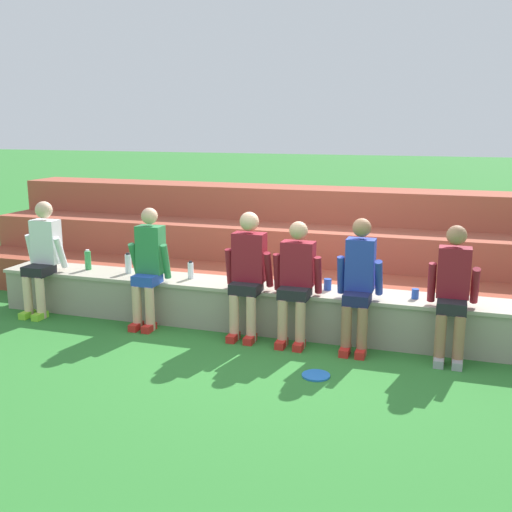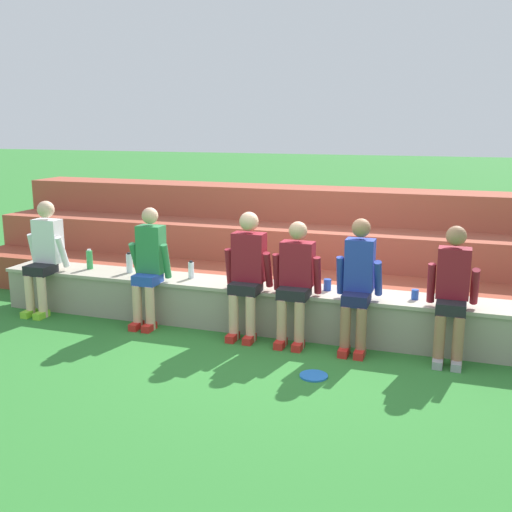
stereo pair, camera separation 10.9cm
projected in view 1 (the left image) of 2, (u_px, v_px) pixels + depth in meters
The scene contains 15 objects.
ground_plane at pixel (289, 340), 6.84m from camera, with size 80.00×80.00×0.00m, color #2D752D.
stone_seating_wall at pixel (296, 309), 7.04m from camera, with size 7.66×0.60×0.53m.
brick_bleachers at pixel (328, 254), 8.66m from camera, with size 10.27×2.27×1.44m.
person_far_left at pixel (42, 254), 7.67m from camera, with size 0.52×0.57×1.42m.
person_left_of_center at pixel (148, 265), 7.18m from camera, with size 0.49×0.48×1.41m.
person_center at pixel (247, 270), 6.81m from camera, with size 0.54×0.49×1.42m.
person_right_of_center at pixel (296, 279), 6.64m from camera, with size 0.54×0.50×1.34m.
person_far_right at pixel (359, 282), 6.43m from camera, with size 0.48×0.52×1.41m.
person_rightmost_edge at pixel (453, 289), 6.16m from camera, with size 0.50×0.54×1.38m.
water_bottle_near_left at pixel (191, 270), 7.40m from camera, with size 0.07×0.07×0.22m.
water_bottle_center_gap at pixel (88, 260), 7.85m from camera, with size 0.08×0.08×0.26m.
water_bottle_mid_right at pixel (128, 264), 7.66m from camera, with size 0.08×0.08×0.26m.
plastic_cup_middle at pixel (328, 284), 6.90m from camera, with size 0.09×0.09×0.13m, color blue.
plastic_cup_left_end at pixel (415, 294), 6.56m from camera, with size 0.08×0.08×0.11m, color blue.
frisbee at pixel (316, 375), 5.86m from camera, with size 0.27×0.27×0.02m, color blue.
Camera 1 is at (1.66, -6.27, 2.38)m, focal length 42.81 mm.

